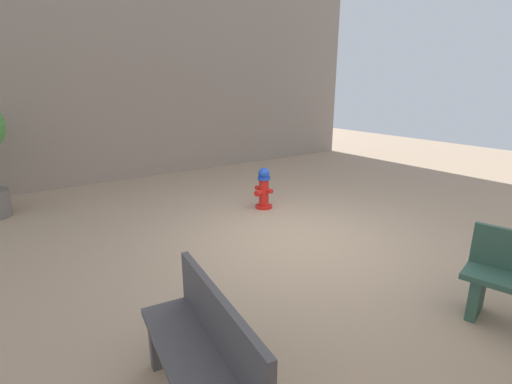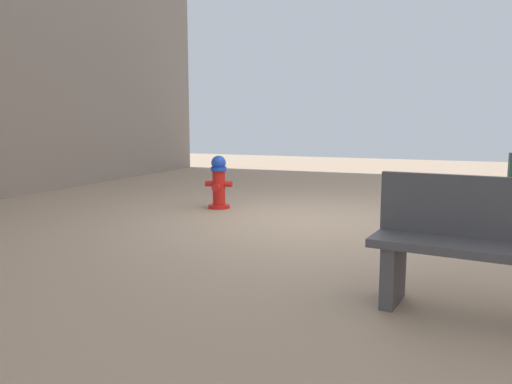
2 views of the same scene
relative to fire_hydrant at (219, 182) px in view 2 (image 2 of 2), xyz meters
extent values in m
plane|color=tan|center=(-1.51, 0.42, -0.40)|extent=(23.40, 23.40, 0.00)
cylinder|color=red|center=(0.00, -0.01, -0.38)|extent=(0.33, 0.33, 0.05)
cylinder|color=red|center=(0.00, -0.01, -0.09)|extent=(0.19, 0.19, 0.53)
cylinder|color=blue|center=(0.00, -0.01, 0.20)|extent=(0.24, 0.24, 0.06)
sphere|color=blue|center=(0.00, -0.01, 0.29)|extent=(0.22, 0.22, 0.22)
cylinder|color=red|center=(-0.14, -0.04, -0.03)|extent=(0.15, 0.11, 0.09)
cylinder|color=red|center=(0.14, 0.03, -0.03)|extent=(0.15, 0.11, 0.09)
cylinder|color=red|center=(-0.03, 0.15, -0.07)|extent=(0.14, 0.16, 0.11)
cube|color=#4C4C51|center=(-2.97, 3.13, -0.18)|extent=(0.15, 0.40, 0.45)
cube|color=#4C4C51|center=(-3.57, 3.20, 0.08)|extent=(1.55, 0.61, 0.06)
cube|color=#4C4C51|center=(-3.60, 3.01, 0.33)|extent=(1.51, 0.23, 0.44)
camera|label=1|loc=(-5.64, 4.10, 1.96)|focal=26.08mm
camera|label=2|loc=(-3.37, 6.77, 0.93)|focal=34.99mm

